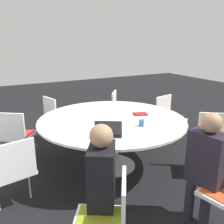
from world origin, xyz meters
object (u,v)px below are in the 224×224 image
at_px(chair_2, 214,139).
at_px(chair_5, 56,115).
at_px(person_1, 206,161).
at_px(handbag, 151,127).
at_px(chair_6, 16,133).
at_px(spiral_notebook, 140,114).
at_px(laptop, 109,132).
at_px(chair_0, 108,217).
at_px(chair_3, 169,115).
at_px(coffee_cup, 142,123).
at_px(chair_7, 13,168).
at_px(chair_4, 120,109).
at_px(person_0, 100,178).

distance_m(chair_2, chair_5, 2.75).
xyz_separation_m(person_1, handbag, (2.29, -1.09, -0.56)).
bearing_deg(chair_6, spiral_notebook, 9.66).
bearing_deg(person_1, laptop, 22.89).
height_order(chair_0, spiral_notebook, chair_0).
xyz_separation_m(chair_3, coffee_cup, (-0.86, 1.22, 0.30)).
bearing_deg(coffee_cup, laptop, 99.91).
bearing_deg(laptop, chair_7, 19.58).
bearing_deg(laptop, chair_0, 93.55).
bearing_deg(chair_6, laptop, -21.76).
distance_m(chair_4, person_0, 2.98).
bearing_deg(coffee_cup, chair_5, 18.28).
bearing_deg(chair_2, spiral_notebook, -10.26).
bearing_deg(person_0, person_1, -69.46).
height_order(chair_5, person_0, person_0).
height_order(chair_2, chair_7, same).
bearing_deg(handbag, chair_0, 136.43).
xyz_separation_m(chair_3, chair_6, (0.40, 2.64, 0.00)).
xyz_separation_m(chair_4, chair_5, (0.20, 1.27, 0.00)).
xyz_separation_m(person_0, handbag, (2.08, -2.16, -0.56)).
distance_m(person_0, coffee_cup, 1.29).
bearing_deg(spiral_notebook, chair_5, 32.38).
relative_size(chair_6, spiral_notebook, 3.41).
bearing_deg(chair_2, handbag, -58.17).
relative_size(chair_3, chair_5, 1.00).
xyz_separation_m(chair_3, handbag, (0.41, 0.06, -0.36)).
bearing_deg(handbag, spiral_notebook, 133.44).
distance_m(chair_6, person_1, 2.73).
height_order(chair_2, person_1, person_1).
distance_m(chair_3, chair_4, 0.99).
xyz_separation_m(chair_3, chair_4, (0.81, 0.57, 0.00)).
relative_size(chair_7, spiral_notebook, 3.41).
height_order(chair_0, chair_7, same).
height_order(chair_3, chair_7, same).
height_order(chair_2, handbag, chair_2).
xyz_separation_m(chair_4, spiral_notebook, (-1.22, 0.36, 0.26)).
bearing_deg(person_1, spiral_notebook, -18.70).
distance_m(chair_6, person_0, 2.12).
distance_m(chair_6, laptop, 1.64).
bearing_deg(handbag, chair_2, 175.23).
bearing_deg(chair_5, chair_0, -22.98).
relative_size(laptop, handbag, 1.11).
bearing_deg(chair_3, chair_4, -67.48).
bearing_deg(chair_7, person_1, -45.24).
height_order(chair_0, laptop, laptop).
xyz_separation_m(person_0, coffee_cup, (0.81, -1.00, 0.10)).
distance_m(person_1, handbag, 2.60).
bearing_deg(laptop, handbag, -109.42).
distance_m(person_0, person_1, 1.09).
relative_size(chair_2, handbag, 2.36).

